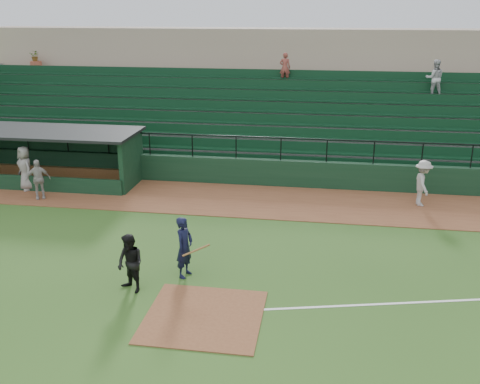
# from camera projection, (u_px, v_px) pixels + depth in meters

# --- Properties ---
(ground) EXTENTS (90.00, 90.00, 0.00)m
(ground) POSITION_uv_depth(u_px,v_px,m) (212.00, 297.00, 15.00)
(ground) COLOR #2B5019
(ground) RESTS_ON ground
(warning_track) EXTENTS (40.00, 4.00, 0.03)m
(warning_track) POSITION_uv_depth(u_px,v_px,m) (251.00, 201.00, 22.47)
(warning_track) COLOR brown
(warning_track) RESTS_ON ground
(home_plate_dirt) EXTENTS (3.00, 3.00, 0.03)m
(home_plate_dirt) POSITION_uv_depth(u_px,v_px,m) (204.00, 316.00, 14.06)
(home_plate_dirt) COLOR brown
(home_plate_dirt) RESTS_ON ground
(stadium_structure) EXTENTS (38.00, 13.08, 6.40)m
(stadium_structure) POSITION_uv_depth(u_px,v_px,m) (273.00, 110.00, 29.65)
(stadium_structure) COLOR black
(stadium_structure) RESTS_ON ground
(dugout) EXTENTS (8.90, 3.20, 2.42)m
(dugout) POSITION_uv_depth(u_px,v_px,m) (46.00, 151.00, 24.95)
(dugout) COLOR black
(dugout) RESTS_ON ground
(batter_at_plate) EXTENTS (1.10, 0.78, 1.86)m
(batter_at_plate) POSITION_uv_depth(u_px,v_px,m) (185.00, 247.00, 15.92)
(batter_at_plate) COLOR black
(batter_at_plate) RESTS_ON ground
(umpire) EXTENTS (1.04, 0.98, 1.70)m
(umpire) POSITION_uv_depth(u_px,v_px,m) (130.00, 264.00, 15.08)
(umpire) COLOR black
(umpire) RESTS_ON ground
(runner) EXTENTS (0.79, 1.26, 1.86)m
(runner) POSITION_uv_depth(u_px,v_px,m) (423.00, 183.00, 21.62)
(runner) COLOR #A5A09A
(runner) RESTS_ON warning_track
(dugout_player_a) EXTENTS (1.05, 0.85, 1.67)m
(dugout_player_a) POSITION_uv_depth(u_px,v_px,m) (38.00, 179.00, 22.44)
(dugout_player_a) COLOR #ACA5A1
(dugout_player_a) RESTS_ON warning_track
(dugout_player_b) EXTENTS (1.13, 1.07, 1.94)m
(dugout_player_b) POSITION_uv_depth(u_px,v_px,m) (25.00, 168.00, 23.49)
(dugout_player_b) COLOR gray
(dugout_player_b) RESTS_ON warning_track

